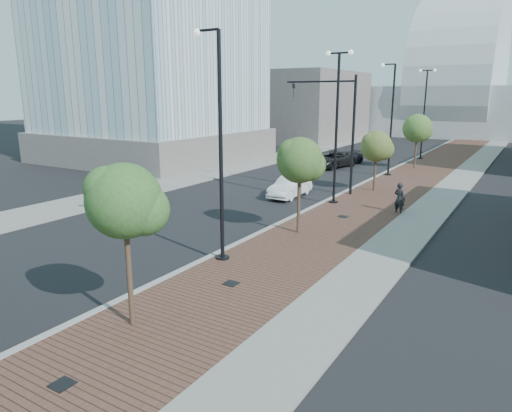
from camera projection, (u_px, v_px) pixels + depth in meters
The scene contains 23 objects.
sidewalk at pixel (438, 169), 42.62m from camera, with size 7.00×140.00×0.12m, color #4C2D23.
concrete_strip at pixel (470, 171), 41.24m from camera, with size 2.40×140.00×0.13m, color slate.
curb at pixel (399, 166), 44.39m from camera, with size 0.30×140.00×0.14m, color gray.
west_sidewalk at pixel (281, 157), 51.01m from camera, with size 4.00×140.00×0.12m, color slate.
white_sedan at pixel (290, 187), 31.15m from camera, with size 1.47×4.23×1.39m, color silver.
dark_car_mid at pixel (331, 160), 43.67m from camera, with size 2.50×5.42×1.51m, color black.
dark_car_far at pixel (347, 158), 45.85m from camera, with size 1.70×4.17×1.21m, color black.
pedestrian at pixel (399, 199), 26.48m from camera, with size 0.69×0.45×1.88m, color black.
streetlight_1 at pixel (219, 157), 18.30m from camera, with size 1.44×0.56×9.21m.
streetlight_2 at pixel (336, 127), 28.07m from camera, with size 1.72×0.56×9.28m.
streetlight_3 at pixel (390, 124), 38.17m from camera, with size 1.44×0.56×9.21m.
streetlight_4 at pixel (424, 113), 47.94m from camera, with size 1.72×0.56×9.28m.
traffic_mast at pixel (341, 122), 30.97m from camera, with size 5.09×0.20×8.00m.
tree_0 at pixel (126, 202), 12.88m from camera, with size 2.23×2.15×4.95m.
tree_1 at pixel (301, 161), 22.02m from camera, with size 2.28×2.22×4.81m.
tree_2 at pixel (377, 147), 32.07m from camera, with size 2.23×2.16×4.32m.
tree_3 at pixel (418, 128), 41.88m from camera, with size 2.61×2.60×5.06m.
tower_podium at pixel (155, 145), 49.64m from camera, with size 19.00×19.00×3.00m, color #605A57.
convention_center at pixel (458, 99), 81.27m from camera, with size 50.00×30.00×50.00m.
commercial_block_nw at pixel (304, 106), 69.97m from camera, with size 14.00×20.00×10.00m, color #5F5855.
utility_cover_0 at pixel (62, 384), 10.87m from camera, with size 0.50×0.50×0.02m, color black.
utility_cover_1 at pixel (231, 283), 16.66m from camera, with size 0.50×0.50×0.02m, color black.
utility_cover_2 at pixel (343, 216), 25.77m from camera, with size 0.50×0.50×0.02m, color black.
Camera 1 is at (11.30, -4.76, 6.77)m, focal length 32.44 mm.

